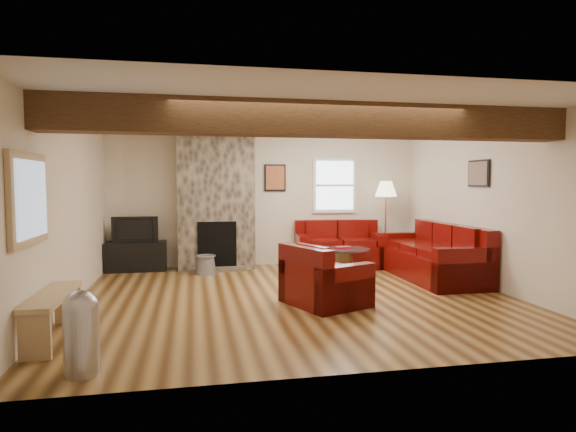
{
  "coord_description": "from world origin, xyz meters",
  "views": [
    {
      "loc": [
        -1.4,
        -6.51,
        1.61
      ],
      "look_at": [
        -0.05,
        0.4,
        1.12
      ],
      "focal_mm": 30.0,
      "sensor_mm": 36.0,
      "label": 1
    }
  ],
  "objects_px": {
    "tv_cabinet": "(136,256)",
    "floor_lamp": "(386,194)",
    "coffee_table": "(343,261)",
    "armchair_red": "(326,275)",
    "television": "(136,229)",
    "sofa_three": "(430,251)",
    "loveseat": "(339,244)"
  },
  "relations": [
    {
      "from": "tv_cabinet",
      "to": "floor_lamp",
      "type": "height_order",
      "value": "floor_lamp"
    },
    {
      "from": "coffee_table",
      "to": "floor_lamp",
      "type": "xyz_separation_m",
      "value": [
        1.08,
        0.7,
        1.17
      ]
    },
    {
      "from": "armchair_red",
      "to": "television",
      "type": "relative_size",
      "value": 1.21
    },
    {
      "from": "armchair_red",
      "to": "tv_cabinet",
      "type": "height_order",
      "value": "armchair_red"
    },
    {
      "from": "tv_cabinet",
      "to": "television",
      "type": "relative_size",
      "value": 1.32
    },
    {
      "from": "floor_lamp",
      "to": "television",
      "type": "bearing_deg",
      "value": 175.64
    },
    {
      "from": "coffee_table",
      "to": "floor_lamp",
      "type": "relative_size",
      "value": 0.58
    },
    {
      "from": "sofa_three",
      "to": "armchair_red",
      "type": "bearing_deg",
      "value": -58.25
    },
    {
      "from": "armchair_red",
      "to": "tv_cabinet",
      "type": "relative_size",
      "value": 0.92
    },
    {
      "from": "armchair_red",
      "to": "coffee_table",
      "type": "xyz_separation_m",
      "value": [
        0.85,
        1.93,
        -0.17
      ]
    },
    {
      "from": "loveseat",
      "to": "coffee_table",
      "type": "height_order",
      "value": "loveseat"
    },
    {
      "from": "sofa_three",
      "to": "floor_lamp",
      "type": "height_order",
      "value": "floor_lamp"
    },
    {
      "from": "armchair_red",
      "to": "coffee_table",
      "type": "bearing_deg",
      "value": -46.22
    },
    {
      "from": "sofa_three",
      "to": "loveseat",
      "type": "distance_m",
      "value": 1.79
    },
    {
      "from": "tv_cabinet",
      "to": "television",
      "type": "xyz_separation_m",
      "value": [
        0.0,
        0.0,
        0.5
      ]
    },
    {
      "from": "coffee_table",
      "to": "television",
      "type": "height_order",
      "value": "television"
    },
    {
      "from": "sofa_three",
      "to": "coffee_table",
      "type": "bearing_deg",
      "value": -113.51
    },
    {
      "from": "armchair_red",
      "to": "coffee_table",
      "type": "distance_m",
      "value": 2.12
    },
    {
      "from": "armchair_red",
      "to": "tv_cabinet",
      "type": "bearing_deg",
      "value": 19.96
    },
    {
      "from": "sofa_three",
      "to": "tv_cabinet",
      "type": "relative_size",
      "value": 2.2
    },
    {
      "from": "sofa_three",
      "to": "television",
      "type": "height_order",
      "value": "television"
    },
    {
      "from": "television",
      "to": "floor_lamp",
      "type": "relative_size",
      "value": 0.49
    },
    {
      "from": "television",
      "to": "loveseat",
      "type": "bearing_deg",
      "value": -4.56
    },
    {
      "from": "tv_cabinet",
      "to": "sofa_three",
      "type": "bearing_deg",
      "value": -18.52
    },
    {
      "from": "loveseat",
      "to": "coffee_table",
      "type": "distance_m",
      "value": 0.81
    },
    {
      "from": "loveseat",
      "to": "tv_cabinet",
      "type": "xyz_separation_m",
      "value": [
        -3.76,
        0.3,
        -0.17
      ]
    },
    {
      "from": "armchair_red",
      "to": "television",
      "type": "xyz_separation_m",
      "value": [
        -2.74,
        2.99,
        0.37
      ]
    },
    {
      "from": "sofa_three",
      "to": "coffee_table",
      "type": "distance_m",
      "value": 1.48
    },
    {
      "from": "floor_lamp",
      "to": "sofa_three",
      "type": "bearing_deg",
      "value": -78.5
    },
    {
      "from": "floor_lamp",
      "to": "coffee_table",
      "type": "bearing_deg",
      "value": -146.82
    },
    {
      "from": "loveseat",
      "to": "tv_cabinet",
      "type": "bearing_deg",
      "value": -178.56
    },
    {
      "from": "armchair_red",
      "to": "television",
      "type": "bearing_deg",
      "value": 19.96
    }
  ]
}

